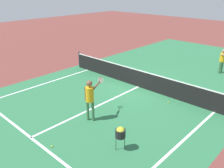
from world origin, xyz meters
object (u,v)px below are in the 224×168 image
ball_hopper (120,133)px  tennis_ball_mid_court (52,146)px  player_far (223,59)px  tennis_ball_near_net (168,102)px  net (139,78)px  player_near (90,96)px

ball_hopper → tennis_ball_mid_court: size_ratio=13.25×
player_far → tennis_ball_near_net: size_ratio=22.88×
net → player_near: 4.17m
net → tennis_ball_mid_court: size_ratio=150.56×
ball_hopper → tennis_ball_mid_court: (-1.78, -1.48, -0.64)m
player_near → tennis_ball_mid_court: player_near is taller
player_near → tennis_ball_near_net: (1.53, 3.47, -1.05)m
player_far → player_near: bearing=-100.7°
ball_hopper → player_far: bearing=92.2°
player_far → ball_hopper: (0.38, -9.97, -0.25)m
net → tennis_ball_mid_court: bearing=-80.6°
player_near → tennis_ball_near_net: size_ratio=26.27×
ball_hopper → tennis_ball_near_net: size_ratio=13.25×
player_far → tennis_ball_mid_court: (-1.40, -11.45, -0.90)m
net → ball_hopper: 5.48m
tennis_ball_near_net → ball_hopper: bearing=-81.6°
player_far → tennis_ball_near_net: player_far is taller
player_far → ball_hopper: size_ratio=1.73×
net → tennis_ball_near_net: (2.20, -0.60, -0.46)m
player_far → tennis_ball_mid_court: size_ratio=22.88×
player_near → ball_hopper: 2.27m
net → tennis_ball_near_net: bearing=-15.3°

